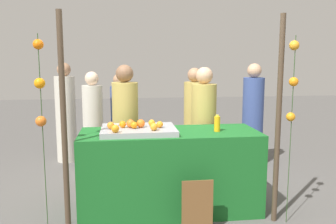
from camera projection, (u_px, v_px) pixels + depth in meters
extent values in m
plane|color=#565451|center=(170.00, 209.00, 4.08)|extent=(24.00, 24.00, 0.00)
cube|color=#196023|center=(170.00, 171.00, 4.01)|extent=(2.01, 0.76, 0.92)
cube|color=#9EA0A5|center=(139.00, 130.00, 3.87)|extent=(0.81, 0.60, 0.06)
sphere|color=orange|center=(160.00, 124.00, 3.84)|extent=(0.07, 0.07, 0.07)
sphere|color=orange|center=(154.00, 127.00, 3.69)|extent=(0.08, 0.08, 0.08)
sphere|color=orange|center=(141.00, 123.00, 3.85)|extent=(0.09, 0.09, 0.09)
sphere|color=orange|center=(123.00, 124.00, 3.84)|extent=(0.07, 0.07, 0.07)
sphere|color=orange|center=(134.00, 125.00, 3.80)|extent=(0.07, 0.07, 0.07)
sphere|color=orange|center=(111.00, 126.00, 3.77)|extent=(0.08, 0.08, 0.08)
sphere|color=orange|center=(131.00, 124.00, 3.85)|extent=(0.09, 0.09, 0.09)
sphere|color=orange|center=(152.00, 123.00, 3.92)|extent=(0.08, 0.08, 0.08)
sphere|color=orange|center=(115.00, 129.00, 3.58)|extent=(0.08, 0.08, 0.08)
cylinder|color=#EEAB15|center=(217.00, 124.00, 3.94)|extent=(0.07, 0.07, 0.17)
cylinder|color=yellow|center=(217.00, 116.00, 3.92)|extent=(0.04, 0.04, 0.02)
cube|color=brown|center=(197.00, 208.00, 3.46)|extent=(0.31, 0.01, 0.57)
cube|color=black|center=(197.00, 208.00, 3.48)|extent=(0.29, 0.02, 0.55)
cylinder|color=tan|center=(126.00, 138.00, 4.57)|extent=(0.33, 0.33, 1.44)
sphere|color=brown|center=(125.00, 74.00, 4.45)|extent=(0.22, 0.22, 0.22)
cylinder|color=tan|center=(203.00, 137.00, 4.67)|extent=(0.33, 0.33, 1.41)
sphere|color=tan|center=(204.00, 76.00, 4.55)|extent=(0.22, 0.22, 0.22)
cylinder|color=tan|center=(194.00, 126.00, 5.47)|extent=(0.32, 0.32, 1.39)
sphere|color=#A87A59|center=(195.00, 75.00, 5.35)|extent=(0.22, 0.22, 0.22)
cylinder|color=#384C8C|center=(120.00, 125.00, 5.79)|extent=(0.30, 0.30, 1.30)
sphere|color=#A87A59|center=(119.00, 80.00, 5.68)|extent=(0.20, 0.20, 0.20)
cylinder|color=#384C8C|center=(252.00, 122.00, 5.68)|extent=(0.33, 0.33, 1.44)
sphere|color=tan|center=(254.00, 70.00, 5.55)|extent=(0.23, 0.23, 0.23)
cylinder|color=beige|center=(93.00, 129.00, 5.42)|extent=(0.31, 0.31, 1.34)
sphere|color=beige|center=(92.00, 78.00, 5.30)|extent=(0.21, 0.21, 0.21)
cylinder|color=beige|center=(66.00, 119.00, 5.94)|extent=(0.34, 0.34, 1.45)
sphere|color=#A87A59|center=(64.00, 69.00, 5.82)|extent=(0.23, 0.23, 0.23)
cylinder|color=#473828|center=(64.00, 126.00, 3.37)|extent=(0.06, 0.06, 2.18)
cylinder|color=#473828|center=(278.00, 121.00, 3.64)|extent=(0.06, 0.06, 2.18)
cylinder|color=#2D4C23|center=(43.00, 138.00, 3.37)|extent=(0.01, 0.01, 1.97)
sphere|color=orange|center=(38.00, 44.00, 3.25)|extent=(0.10, 0.10, 0.10)
sphere|color=orange|center=(40.00, 83.00, 3.30)|extent=(0.10, 0.10, 0.10)
sphere|color=orange|center=(41.00, 121.00, 3.33)|extent=(0.10, 0.10, 0.10)
cylinder|color=#2D4C23|center=(291.00, 132.00, 3.61)|extent=(0.01, 0.01, 1.97)
sphere|color=orange|center=(294.00, 45.00, 3.49)|extent=(0.10, 0.10, 0.10)
sphere|color=orange|center=(294.00, 82.00, 3.53)|extent=(0.09, 0.09, 0.09)
sphere|color=orange|center=(291.00, 117.00, 3.59)|extent=(0.09, 0.09, 0.09)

